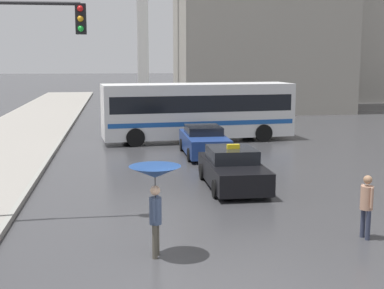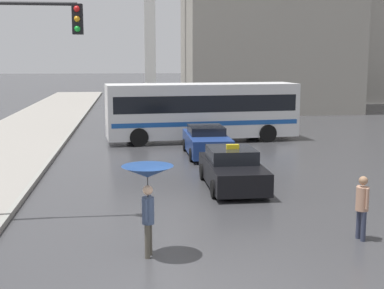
{
  "view_description": "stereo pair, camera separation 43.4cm",
  "coord_description": "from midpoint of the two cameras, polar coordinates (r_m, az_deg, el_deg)",
  "views": [
    {
      "loc": [
        -2.13,
        -9.98,
        4.52
      ],
      "look_at": [
        0.56,
        9.04,
        1.4
      ],
      "focal_mm": 50.0,
      "sensor_mm": 36.0,
      "label": 1
    },
    {
      "loc": [
        -1.7,
        -10.03,
        4.52
      ],
      "look_at": [
        0.56,
        9.04,
        1.4
      ],
      "focal_mm": 50.0,
      "sensor_mm": 36.0,
      "label": 2
    }
  ],
  "objects": [
    {
      "name": "taxi",
      "position": [
        18.88,
        3.7,
        -2.63
      ],
      "size": [
        1.91,
        4.35,
        1.54
      ],
      "rotation": [
        0.0,
        0.0,
        3.14
      ],
      "color": "black",
      "rests_on": "ground_plane"
    },
    {
      "name": "traffic_light",
      "position": [
        15.22,
        -19.07,
        7.82
      ],
      "size": [
        3.1,
        0.38,
        6.25
      ],
      "color": "black",
      "rests_on": "ground_plane"
    },
    {
      "name": "sedan_red",
      "position": [
        24.93,
        0.78,
        0.32
      ],
      "size": [
        1.91,
        4.43,
        1.37
      ],
      "rotation": [
        0.0,
        0.0,
        3.14
      ],
      "color": "navy",
      "rests_on": "ground_plane"
    },
    {
      "name": "ground_plane",
      "position": [
        11.15,
        2.63,
        -14.71
      ],
      "size": [
        300.0,
        300.0,
        0.0
      ],
      "primitive_type": "plane",
      "color": "#38383A"
    },
    {
      "name": "pedestrian_with_umbrella",
      "position": [
        12.06,
        -4.99,
        -3.91
      ],
      "size": [
        1.18,
        1.18,
        2.13
      ],
      "rotation": [
        0.0,
        0.0,
        1.29
      ],
      "color": "#4C473D",
      "rests_on": "ground_plane"
    },
    {
      "name": "pedestrian_man",
      "position": [
        14.08,
        17.29,
        -5.83
      ],
      "size": [
        0.36,
        0.47,
        1.63
      ],
      "rotation": [
        0.0,
        0.0,
        -1.42
      ],
      "color": "#2D3347",
      "rests_on": "ground_plane"
    },
    {
      "name": "city_bus",
      "position": [
        29.25,
        0.22,
        3.78
      ],
      "size": [
        10.55,
        3.5,
        3.14
      ],
      "rotation": [
        0.0,
        0.0,
        1.67
      ],
      "color": "silver",
      "rests_on": "ground_plane"
    }
  ]
}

